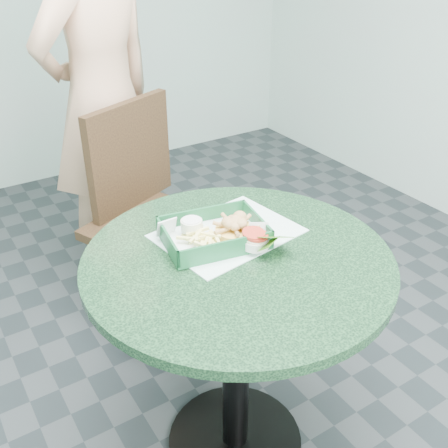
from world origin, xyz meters
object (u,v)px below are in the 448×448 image
diner_person (98,68)px  sauce_ramekin (191,233)px  dining_chair (145,201)px  crab_sandwich (234,229)px  food_basket (214,242)px  cafe_table (237,310)px

diner_person → sauce_ramekin: bearing=60.6°
diner_person → sauce_ramekin: 1.10m
dining_chair → sauce_ramekin: dining_chair is taller
diner_person → crab_sandwich: size_ratio=17.94×
dining_chair → crab_sandwich: size_ratio=8.14×
food_basket → crab_sandwich: crab_sandwich is taller
cafe_table → diner_person: bearing=85.9°
diner_person → dining_chair: bearing=71.8°
cafe_table → crab_sandwich: bearing=63.1°
dining_chair → diner_person: bearing=69.0°
cafe_table → crab_sandwich: crab_sandwich is taller
sauce_ramekin → food_basket: bearing=-30.7°
food_basket → diner_person: bearing=84.6°
crab_sandwich → sauce_ramekin: 0.12m
crab_sandwich → sauce_ramekin: size_ratio=1.85×
sauce_ramekin → cafe_table: bearing=-60.9°
sauce_ramekin → dining_chair: bearing=76.5°
food_basket → sauce_ramekin: bearing=149.3°
sauce_ramekin → diner_person: bearing=81.6°
crab_sandwich → food_basket: bearing=169.5°
dining_chair → food_basket: dining_chair is taller
cafe_table → dining_chair: (0.10, 0.85, -0.05)m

